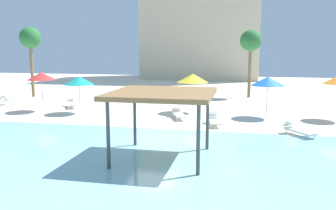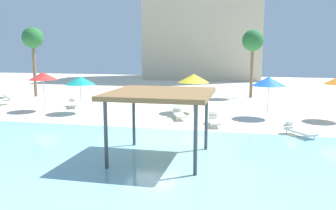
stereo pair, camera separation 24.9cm
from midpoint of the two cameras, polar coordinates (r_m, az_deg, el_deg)
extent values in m
plane|color=beige|center=(18.15, -2.92, -4.99)|extent=(80.00, 80.00, 0.00)
cube|color=#8CC6CC|center=(13.35, -8.73, -10.24)|extent=(44.00, 13.50, 0.04)
cylinder|color=#42474C|center=(16.14, -5.79, -2.14)|extent=(0.14, 0.14, 2.57)
cylinder|color=#42474C|center=(15.48, 5.90, -2.63)|extent=(0.14, 0.14, 2.57)
cylinder|color=#42474C|center=(13.12, -10.12, -4.86)|extent=(0.14, 0.14, 2.57)
cylinder|color=#42474C|center=(12.30, 4.31, -5.68)|extent=(0.14, 0.14, 2.57)
cube|color=olive|center=(13.92, -1.46, 1.84)|extent=(3.99, 3.99, 0.18)
cylinder|color=silver|center=(23.58, 15.30, 0.52)|extent=(0.06, 0.06, 2.07)
cone|color=blue|center=(23.43, 15.43, 3.73)|extent=(2.12, 2.12, 0.58)
cylinder|color=silver|center=(25.08, -14.26, 0.95)|extent=(0.06, 0.06, 1.97)
cone|color=teal|center=(24.94, -14.38, 3.84)|extent=(2.04, 2.04, 0.56)
cylinder|color=silver|center=(26.68, -19.76, 1.44)|extent=(0.06, 0.06, 2.22)
cone|color=red|center=(26.55, -19.92, 4.40)|extent=(1.98, 1.98, 0.54)
cylinder|color=silver|center=(24.66, 3.67, 1.22)|extent=(0.06, 0.06, 2.09)
cone|color=yellow|center=(24.51, 3.71, 4.33)|extent=(2.16, 2.16, 0.59)
cylinder|color=white|center=(18.86, 22.09, -4.78)|extent=(0.05, 0.05, 0.22)
cylinder|color=white|center=(18.53, 21.03, -4.96)|extent=(0.05, 0.05, 0.22)
cylinder|color=white|center=(19.88, 19.18, -3.93)|extent=(0.05, 0.05, 0.22)
cylinder|color=white|center=(19.56, 18.13, -4.08)|extent=(0.05, 0.05, 0.22)
cube|color=white|center=(19.16, 20.10, -3.96)|extent=(1.51, 1.82, 0.10)
cube|color=white|center=(19.64, 18.68, -2.75)|extent=(0.78, 0.76, 0.40)
cylinder|color=white|center=(30.68, -24.60, 0.20)|extent=(0.05, 0.05, 0.22)
cylinder|color=white|center=(31.10, -25.04, 0.28)|extent=(0.05, 0.05, 0.22)
cube|color=white|center=(30.84, -24.84, 1.04)|extent=(0.75, 0.71, 0.40)
cylinder|color=white|center=(19.96, 8.00, -3.45)|extent=(0.05, 0.05, 0.22)
cylinder|color=white|center=(19.92, 6.63, -3.45)|extent=(0.05, 0.05, 0.22)
cylinder|color=white|center=(21.37, 7.63, -2.61)|extent=(0.05, 0.05, 0.22)
cylinder|color=white|center=(21.33, 6.34, -2.61)|extent=(0.05, 0.05, 0.22)
cube|color=white|center=(20.61, 7.15, -2.58)|extent=(0.89, 1.87, 0.10)
cube|color=white|center=(21.28, 7.01, -1.45)|extent=(0.67, 0.60, 0.40)
cylinder|color=white|center=(21.83, 2.40, -2.29)|extent=(0.05, 0.05, 0.22)
cylinder|color=white|center=(21.75, 1.16, -2.33)|extent=(0.05, 0.05, 0.22)
cylinder|color=white|center=(23.22, 1.73, -1.59)|extent=(0.05, 0.05, 0.22)
cylinder|color=white|center=(23.14, 0.56, -1.63)|extent=(0.05, 0.05, 0.22)
cube|color=white|center=(22.45, 1.46, -1.55)|extent=(1.19, 1.90, 0.10)
cube|color=white|center=(23.12, 1.14, -0.54)|extent=(0.74, 0.68, 0.40)
cylinder|color=white|center=(27.03, -14.92, -0.38)|extent=(0.05, 0.05, 0.22)
cylinder|color=white|center=(27.03, -15.93, -0.42)|extent=(0.05, 0.05, 0.22)
cylinder|color=white|center=(28.46, -15.00, 0.08)|extent=(0.05, 0.05, 0.22)
cylinder|color=white|center=(28.45, -15.97, 0.04)|extent=(0.05, 0.05, 0.22)
cube|color=white|center=(27.72, -15.47, 0.16)|extent=(1.38, 1.87, 0.10)
cube|color=white|center=(28.41, -15.52, 0.93)|extent=(0.77, 0.73, 0.40)
cylinder|color=brown|center=(32.91, 12.76, 5.32)|extent=(0.28, 0.28, 4.76)
sphere|color=#286B33|center=(32.86, 12.93, 10.08)|extent=(1.90, 1.90, 1.90)
cylinder|color=brown|center=(34.91, -21.20, 5.35)|extent=(0.28, 0.28, 5.02)
sphere|color=#286B33|center=(34.87, -21.47, 10.04)|extent=(1.90, 1.90, 1.90)
cube|color=beige|center=(54.44, 5.39, 15.87)|extent=(16.45, 10.61, 21.74)
camera|label=1|loc=(0.12, -90.36, -0.06)|focal=37.96mm
camera|label=2|loc=(0.12, 89.64, 0.06)|focal=37.96mm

